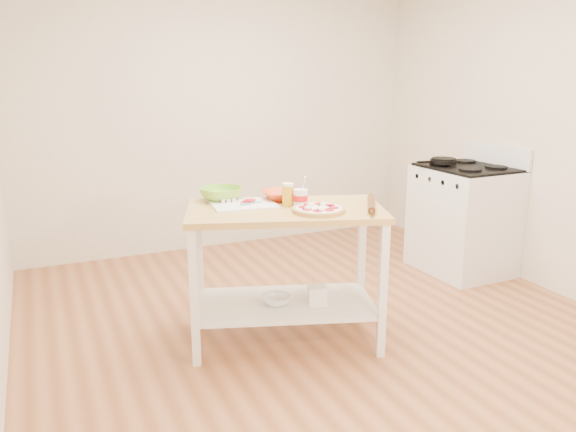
# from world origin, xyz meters

# --- Properties ---
(room_shell) EXTENTS (4.04, 4.54, 2.74)m
(room_shell) POSITION_xyz_m (0.00, 0.00, 1.35)
(room_shell) COLOR #A8663E
(room_shell) RESTS_ON ground
(prep_island) EXTENTS (1.38, 1.03, 0.90)m
(prep_island) POSITION_xyz_m (-0.32, 0.04, 0.65)
(prep_island) COLOR tan
(prep_island) RESTS_ON ground
(gas_stove) EXTENTS (0.68, 0.79, 1.11)m
(gas_stove) POSITION_xyz_m (1.66, 0.63, 0.47)
(gas_stove) COLOR silver
(gas_stove) RESTS_ON ground
(skillet) EXTENTS (0.37, 0.24, 0.03)m
(skillet) POSITION_xyz_m (1.51, 0.77, 0.98)
(skillet) COLOR black
(skillet) RESTS_ON gas_stove
(pizza) EXTENTS (0.33, 0.33, 0.05)m
(pizza) POSITION_xyz_m (-0.18, -0.14, 0.92)
(pizza) COLOR tan
(pizza) RESTS_ON prep_island
(cutting_board) EXTENTS (0.43, 0.34, 0.04)m
(cutting_board) POSITION_xyz_m (-0.54, 0.22, 0.91)
(cutting_board) COLOR white
(cutting_board) RESTS_ON prep_island
(spatula) EXTENTS (0.15, 0.05, 0.01)m
(spatula) POSITION_xyz_m (-0.50, 0.19, 0.92)
(spatula) COLOR #45AEA2
(spatula) RESTS_ON cutting_board
(knife) EXTENTS (0.25, 0.13, 0.01)m
(knife) POSITION_xyz_m (-0.63, 0.41, 0.92)
(knife) COLOR silver
(knife) RESTS_ON cutting_board
(orange_bowl) EXTENTS (0.28, 0.28, 0.06)m
(orange_bowl) POSITION_xyz_m (-0.25, 0.26, 0.93)
(orange_bowl) COLOR red
(orange_bowl) RESTS_ON prep_island
(green_bowl) EXTENTS (0.38, 0.38, 0.09)m
(green_bowl) POSITION_xyz_m (-0.62, 0.41, 0.94)
(green_bowl) COLOR #7BBF31
(green_bowl) RESTS_ON prep_island
(beer_pint) EXTENTS (0.07, 0.07, 0.15)m
(beer_pint) POSITION_xyz_m (-0.28, 0.09, 0.97)
(beer_pint) COLOR gold
(beer_pint) RESTS_ON prep_island
(yogurt_tub) EXTENTS (0.09, 0.09, 0.20)m
(yogurt_tub) POSITION_xyz_m (-0.21, 0.04, 0.96)
(yogurt_tub) COLOR white
(yogurt_tub) RESTS_ON prep_island
(rolling_pin) EXTENTS (0.24, 0.36, 0.05)m
(rolling_pin) POSITION_xyz_m (0.18, -0.17, 0.92)
(rolling_pin) COLOR #5B3314
(rolling_pin) RESTS_ON prep_island
(shelf_glass_bowl) EXTENTS (0.21, 0.21, 0.06)m
(shelf_glass_bowl) POSITION_xyz_m (-0.39, 0.04, 0.29)
(shelf_glass_bowl) COLOR silver
(shelf_glass_bowl) RESTS_ON prep_island
(shelf_bin) EXTENTS (0.15, 0.15, 0.12)m
(shelf_bin) POSITION_xyz_m (-0.13, -0.05, 0.32)
(shelf_bin) COLOR white
(shelf_bin) RESTS_ON prep_island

